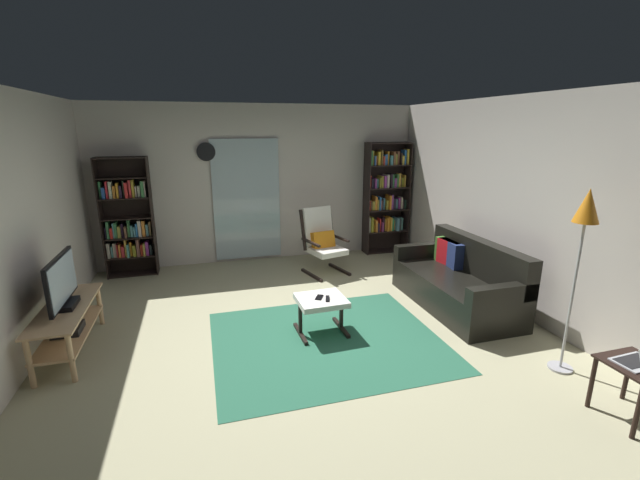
{
  "coord_description": "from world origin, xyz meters",
  "views": [
    {
      "loc": [
        -1.0,
        -4.09,
        2.23
      ],
      "look_at": [
        0.38,
        0.69,
        0.87
      ],
      "focal_mm": 23.33,
      "sensor_mm": 36.0,
      "label": 1
    }
  ],
  "objects_px": {
    "cell_phone": "(319,297)",
    "floor_lamp_by_sofa": "(585,222)",
    "lounge_armchair": "(322,239)",
    "wall_clock": "(206,152)",
    "tv_remote": "(328,299)",
    "bookshelf_near_tv": "(128,220)",
    "ottoman": "(321,304)",
    "side_table": "(636,376)",
    "television": "(62,284)",
    "tv_stand": "(68,322)",
    "bookshelf_near_sofa": "(385,196)",
    "leather_sofa": "(458,282)"
  },
  "relations": [
    {
      "from": "television",
      "to": "wall_clock",
      "type": "bearing_deg",
      "value": 59.35
    },
    {
      "from": "bookshelf_near_tv",
      "to": "side_table",
      "type": "bearing_deg",
      "value": -48.1
    },
    {
      "from": "leather_sofa",
      "to": "floor_lamp_by_sofa",
      "type": "relative_size",
      "value": 1.06
    },
    {
      "from": "tv_remote",
      "to": "bookshelf_near_sofa",
      "type": "bearing_deg",
      "value": 72.39
    },
    {
      "from": "lounge_armchair",
      "to": "floor_lamp_by_sofa",
      "type": "relative_size",
      "value": 0.59
    },
    {
      "from": "bookshelf_near_tv",
      "to": "bookshelf_near_sofa",
      "type": "bearing_deg",
      "value": 0.75
    },
    {
      "from": "tv_stand",
      "to": "cell_phone",
      "type": "relative_size",
      "value": 9.23
    },
    {
      "from": "leather_sofa",
      "to": "wall_clock",
      "type": "xyz_separation_m",
      "value": [
        -2.96,
        2.62,
        1.54
      ]
    },
    {
      "from": "ottoman",
      "to": "tv_stand",
      "type": "bearing_deg",
      "value": 173.08
    },
    {
      "from": "bookshelf_near_tv",
      "to": "wall_clock",
      "type": "height_order",
      "value": "wall_clock"
    },
    {
      "from": "lounge_armchair",
      "to": "wall_clock",
      "type": "bearing_deg",
      "value": 151.24
    },
    {
      "from": "bookshelf_near_tv",
      "to": "ottoman",
      "type": "relative_size",
      "value": 3.38
    },
    {
      "from": "cell_phone",
      "to": "television",
      "type": "bearing_deg",
      "value": -157.83
    },
    {
      "from": "leather_sofa",
      "to": "ottoman",
      "type": "bearing_deg",
      "value": -172.71
    },
    {
      "from": "tv_remote",
      "to": "bookshelf_near_tv",
      "type": "bearing_deg",
      "value": 147.78
    },
    {
      "from": "side_table",
      "to": "bookshelf_near_tv",
      "type": "bearing_deg",
      "value": 131.9
    },
    {
      "from": "ottoman",
      "to": "side_table",
      "type": "bearing_deg",
      "value": -46.31
    },
    {
      "from": "bookshelf_near_tv",
      "to": "leather_sofa",
      "type": "distance_m",
      "value": 4.86
    },
    {
      "from": "cell_phone",
      "to": "floor_lamp_by_sofa",
      "type": "bearing_deg",
      "value": -4.45
    },
    {
      "from": "bookshelf_near_tv",
      "to": "lounge_armchair",
      "type": "bearing_deg",
      "value": -14.01
    },
    {
      "from": "bookshelf_near_tv",
      "to": "lounge_armchair",
      "type": "relative_size",
      "value": 1.77
    },
    {
      "from": "lounge_armchair",
      "to": "television",
      "type": "bearing_deg",
      "value": -152.59
    },
    {
      "from": "lounge_armchair",
      "to": "wall_clock",
      "type": "height_order",
      "value": "wall_clock"
    },
    {
      "from": "tv_stand",
      "to": "side_table",
      "type": "distance_m",
      "value": 5.08
    },
    {
      "from": "ottoman",
      "to": "wall_clock",
      "type": "bearing_deg",
      "value": 110.33
    },
    {
      "from": "television",
      "to": "floor_lamp_by_sofa",
      "type": "relative_size",
      "value": 0.48
    },
    {
      "from": "floor_lamp_by_sofa",
      "to": "wall_clock",
      "type": "height_order",
      "value": "wall_clock"
    },
    {
      "from": "tv_stand",
      "to": "leather_sofa",
      "type": "bearing_deg",
      "value": -0.87
    },
    {
      "from": "wall_clock",
      "to": "tv_remote",
      "type": "bearing_deg",
      "value": -69.15
    },
    {
      "from": "bookshelf_near_sofa",
      "to": "cell_phone",
      "type": "height_order",
      "value": "bookshelf_near_sofa"
    },
    {
      "from": "bookshelf_near_tv",
      "to": "cell_phone",
      "type": "xyz_separation_m",
      "value": [
        2.26,
        -2.66,
        -0.44
      ]
    },
    {
      "from": "side_table",
      "to": "lounge_armchair",
      "type": "bearing_deg",
      "value": 108.73
    },
    {
      "from": "side_table",
      "to": "wall_clock",
      "type": "relative_size",
      "value": 1.63
    },
    {
      "from": "tv_stand",
      "to": "bookshelf_near_tv",
      "type": "relative_size",
      "value": 0.71
    },
    {
      "from": "tv_stand",
      "to": "floor_lamp_by_sofa",
      "type": "xyz_separation_m",
      "value": [
        4.56,
        -1.64,
        1.11
      ]
    },
    {
      "from": "bookshelf_near_sofa",
      "to": "tv_remote",
      "type": "distance_m",
      "value": 3.46
    },
    {
      "from": "tv_stand",
      "to": "bookshelf_near_sofa",
      "type": "bearing_deg",
      "value": 27.85
    },
    {
      "from": "leather_sofa",
      "to": "tv_remote",
      "type": "bearing_deg",
      "value": -170.58
    },
    {
      "from": "television",
      "to": "ottoman",
      "type": "relative_size",
      "value": 1.55
    },
    {
      "from": "ottoman",
      "to": "cell_phone",
      "type": "distance_m",
      "value": 0.08
    },
    {
      "from": "leather_sofa",
      "to": "ottoman",
      "type": "relative_size",
      "value": 3.43
    },
    {
      "from": "lounge_armchair",
      "to": "cell_phone",
      "type": "xyz_separation_m",
      "value": [
        -0.61,
        -1.95,
        -0.11
      ]
    },
    {
      "from": "bookshelf_near_tv",
      "to": "wall_clock",
      "type": "relative_size",
      "value": 6.24
    },
    {
      "from": "tv_remote",
      "to": "cell_phone",
      "type": "relative_size",
      "value": 1.03
    },
    {
      "from": "tv_remote",
      "to": "television",
      "type": "bearing_deg",
      "value": -170.98
    },
    {
      "from": "bookshelf_near_tv",
      "to": "ottoman",
      "type": "bearing_deg",
      "value": -49.54
    },
    {
      "from": "bookshelf_near_tv",
      "to": "floor_lamp_by_sofa",
      "type": "height_order",
      "value": "bookshelf_near_tv"
    },
    {
      "from": "bookshelf_near_tv",
      "to": "cell_phone",
      "type": "bearing_deg",
      "value": -49.72
    },
    {
      "from": "tv_stand",
      "to": "bookshelf_near_sofa",
      "type": "distance_m",
      "value": 5.22
    },
    {
      "from": "television",
      "to": "wall_clock",
      "type": "distance_m",
      "value": 3.16
    }
  ]
}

